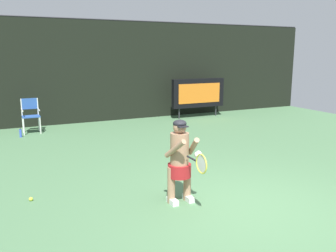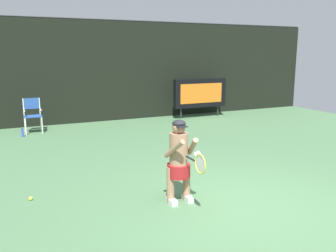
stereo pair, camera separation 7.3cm
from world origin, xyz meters
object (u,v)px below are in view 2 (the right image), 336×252
at_px(scoreboard, 200,93).
at_px(water_bottle, 22,133).
at_px(umpire_chair, 32,113).
at_px(tennis_player, 179,159).
at_px(tennis_racket, 199,163).
at_px(tennis_ball_spare, 31,198).

distance_m(scoreboard, water_bottle, 6.60).
distance_m(umpire_chair, tennis_player, 6.97).
xyz_separation_m(tennis_racket, tennis_ball_spare, (-2.32, 1.70, -0.80)).
distance_m(umpire_chair, water_bottle, 0.79).
bearing_deg(scoreboard, water_bottle, -173.63).
bearing_deg(tennis_ball_spare, scoreboard, 41.45).
bearing_deg(umpire_chair, tennis_player, -75.27).
distance_m(water_bottle, tennis_player, 6.63).
xyz_separation_m(tennis_player, tennis_racket, (0.04, -0.60, 0.09)).
relative_size(tennis_player, tennis_racket, 2.33).
distance_m(scoreboard, tennis_racket, 8.72).
relative_size(scoreboard, tennis_racket, 3.65).
bearing_deg(tennis_ball_spare, tennis_player, -25.70).
relative_size(scoreboard, water_bottle, 8.30).
distance_m(tennis_racket, tennis_ball_spare, 2.98).
bearing_deg(tennis_racket, water_bottle, 89.54).
height_order(water_bottle, tennis_player, tennis_player).
xyz_separation_m(umpire_chair, tennis_player, (1.77, -6.74, 0.13)).
distance_m(tennis_player, tennis_ball_spare, 2.63).
bearing_deg(tennis_racket, tennis_ball_spare, 125.76).
bearing_deg(water_bottle, tennis_racket, -72.39).
bearing_deg(umpire_chair, water_bottle, -125.65).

